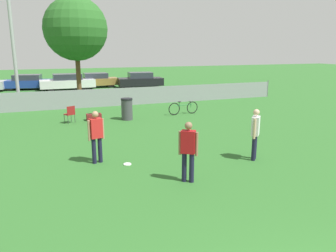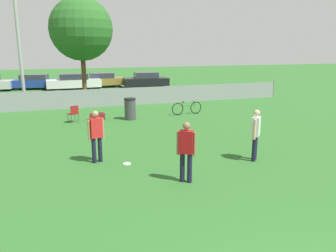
{
  "view_description": "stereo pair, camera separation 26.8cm",
  "coord_description": "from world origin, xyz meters",
  "px_view_note": "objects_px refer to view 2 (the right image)",
  "views": [
    {
      "loc": [
        -3.31,
        -1.92,
        3.46
      ],
      "look_at": [
        0.37,
        7.61,
        1.05
      ],
      "focal_mm": 35.0,
      "sensor_mm": 36.0,
      "label": 1
    },
    {
      "loc": [
        -3.06,
        -2.01,
        3.46
      ],
      "look_at": [
        0.37,
        7.61,
        1.05
      ],
      "focal_mm": 35.0,
      "sensor_mm": 36.0,
      "label": 2
    }
  ],
  "objects_px": {
    "player_thrower_red": "(96,133)",
    "trash_bin": "(130,109)",
    "light_pole": "(15,5)",
    "player_receiver_white": "(256,132)",
    "player_defender_red": "(186,148)",
    "parked_car_dark": "(146,80)",
    "tree_near_pole": "(81,29)",
    "bicycle_sideline": "(187,108)",
    "parked_car_white": "(74,82)",
    "gear_bag_sideline": "(97,117)",
    "frisbee_disc": "(127,164)",
    "parked_car_blue": "(35,82)",
    "folding_chair_sideline": "(74,113)",
    "parked_car_tan": "(102,80)"
  },
  "relations": [
    {
      "from": "light_pole",
      "to": "player_receiver_white",
      "type": "relative_size",
      "value": 6.22
    },
    {
      "from": "player_defender_red",
      "to": "frisbee_disc",
      "type": "height_order",
      "value": "player_defender_red"
    },
    {
      "from": "tree_near_pole",
      "to": "bicycle_sideline",
      "type": "relative_size",
      "value": 3.91
    },
    {
      "from": "player_thrower_red",
      "to": "trash_bin",
      "type": "xyz_separation_m",
      "value": [
        2.43,
        5.89,
        -0.39
      ]
    },
    {
      "from": "trash_bin",
      "to": "player_thrower_red",
      "type": "bearing_deg",
      "value": -112.45
    },
    {
      "from": "parked_car_blue",
      "to": "folding_chair_sideline",
      "type": "bearing_deg",
      "value": -71.44
    },
    {
      "from": "trash_bin",
      "to": "parked_car_blue",
      "type": "height_order",
      "value": "parked_car_blue"
    },
    {
      "from": "player_receiver_white",
      "to": "parked_car_white",
      "type": "xyz_separation_m",
      "value": [
        -4.06,
        21.15,
        -0.25
      ]
    },
    {
      "from": "player_thrower_red",
      "to": "parked_car_blue",
      "type": "height_order",
      "value": "player_thrower_red"
    },
    {
      "from": "tree_near_pole",
      "to": "frisbee_disc",
      "type": "xyz_separation_m",
      "value": [
        -0.18,
        -14.18,
        -4.74
      ]
    },
    {
      "from": "player_thrower_red",
      "to": "parked_car_white",
      "type": "height_order",
      "value": "player_thrower_red"
    },
    {
      "from": "tree_near_pole",
      "to": "player_thrower_red",
      "type": "relative_size",
      "value": 4.2
    },
    {
      "from": "bicycle_sideline",
      "to": "trash_bin",
      "type": "bearing_deg",
      "value": -179.21
    },
    {
      "from": "player_thrower_red",
      "to": "gear_bag_sideline",
      "type": "relative_size",
      "value": 2.3
    },
    {
      "from": "player_thrower_red",
      "to": "parked_car_dark",
      "type": "bearing_deg",
      "value": 56.39
    },
    {
      "from": "trash_bin",
      "to": "parked_car_dark",
      "type": "relative_size",
      "value": 0.26
    },
    {
      "from": "player_thrower_red",
      "to": "player_defender_red",
      "type": "xyz_separation_m",
      "value": [
        2.01,
        -2.37,
        0.0
      ]
    },
    {
      "from": "trash_bin",
      "to": "parked_car_blue",
      "type": "relative_size",
      "value": 0.24
    },
    {
      "from": "player_receiver_white",
      "to": "parked_car_blue",
      "type": "bearing_deg",
      "value": 61.48
    },
    {
      "from": "tree_near_pole",
      "to": "trash_bin",
      "type": "bearing_deg",
      "value": -79.61
    },
    {
      "from": "player_thrower_red",
      "to": "parked_car_tan",
      "type": "xyz_separation_m",
      "value": [
        3.24,
        20.72,
        -0.27
      ]
    },
    {
      "from": "player_thrower_red",
      "to": "parked_car_white",
      "type": "relative_size",
      "value": 0.36
    },
    {
      "from": "parked_car_tan",
      "to": "player_defender_red",
      "type": "bearing_deg",
      "value": -93.77
    },
    {
      "from": "bicycle_sideline",
      "to": "parked_car_blue",
      "type": "height_order",
      "value": "parked_car_blue"
    },
    {
      "from": "tree_near_pole",
      "to": "parked_car_white",
      "type": "bearing_deg",
      "value": 93.26
    },
    {
      "from": "light_pole",
      "to": "tree_near_pole",
      "type": "xyz_separation_m",
      "value": [
        3.77,
        2.25,
        -1.13
      ]
    },
    {
      "from": "player_receiver_white",
      "to": "parked_car_dark",
      "type": "height_order",
      "value": "player_receiver_white"
    },
    {
      "from": "parked_car_blue",
      "to": "parked_car_dark",
      "type": "distance_m",
      "value": 9.8
    },
    {
      "from": "tree_near_pole",
      "to": "gear_bag_sideline",
      "type": "xyz_separation_m",
      "value": [
        -0.14,
        -7.3,
        -4.59
      ]
    },
    {
      "from": "gear_bag_sideline",
      "to": "folding_chair_sideline",
      "type": "bearing_deg",
      "value": -166.34
    },
    {
      "from": "bicycle_sideline",
      "to": "parked_car_white",
      "type": "bearing_deg",
      "value": 106.3
    },
    {
      "from": "tree_near_pole",
      "to": "trash_bin",
      "type": "xyz_separation_m",
      "value": [
        1.43,
        -7.79,
        -4.21
      ]
    },
    {
      "from": "player_receiver_white",
      "to": "parked_car_dark",
      "type": "distance_m",
      "value": 20.76
    },
    {
      "from": "parked_car_blue",
      "to": "parked_car_white",
      "type": "relative_size",
      "value": 0.98
    },
    {
      "from": "frisbee_disc",
      "to": "parked_car_blue",
      "type": "xyz_separation_m",
      "value": [
        -3.37,
        21.71,
        0.63
      ]
    },
    {
      "from": "folding_chair_sideline",
      "to": "bicycle_sideline",
      "type": "relative_size",
      "value": 0.47
    },
    {
      "from": "player_thrower_red",
      "to": "tree_near_pole",
      "type": "bearing_deg",
      "value": 72.36
    },
    {
      "from": "player_defender_red",
      "to": "parked_car_dark",
      "type": "distance_m",
      "value": 22.09
    },
    {
      "from": "frisbee_disc",
      "to": "parked_car_tan",
      "type": "relative_size",
      "value": 0.06
    },
    {
      "from": "bicycle_sideline",
      "to": "player_defender_red",
      "type": "bearing_deg",
      "value": -116.87
    },
    {
      "from": "player_defender_red",
      "to": "folding_chair_sideline",
      "type": "distance_m",
      "value": 8.79
    },
    {
      "from": "player_thrower_red",
      "to": "player_defender_red",
      "type": "bearing_deg",
      "value": -63.26
    },
    {
      "from": "frisbee_disc",
      "to": "parked_car_dark",
      "type": "distance_m",
      "value": 20.61
    },
    {
      "from": "bicycle_sideline",
      "to": "light_pole",
      "type": "bearing_deg",
      "value": 143.94
    },
    {
      "from": "folding_chair_sideline",
      "to": "parked_car_blue",
      "type": "height_order",
      "value": "parked_car_blue"
    },
    {
      "from": "frisbee_disc",
      "to": "parked_car_tan",
      "type": "height_order",
      "value": "parked_car_tan"
    },
    {
      "from": "player_receiver_white",
      "to": "frisbee_disc",
      "type": "relative_size",
      "value": 6.58
    },
    {
      "from": "player_defender_red",
      "to": "bicycle_sideline",
      "type": "xyz_separation_m",
      "value": [
        3.62,
        8.53,
        -0.59
      ]
    },
    {
      "from": "light_pole",
      "to": "folding_chair_sideline",
      "type": "relative_size",
      "value": 12.24
    },
    {
      "from": "tree_near_pole",
      "to": "player_thrower_red",
      "type": "distance_m",
      "value": 14.24
    }
  ]
}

